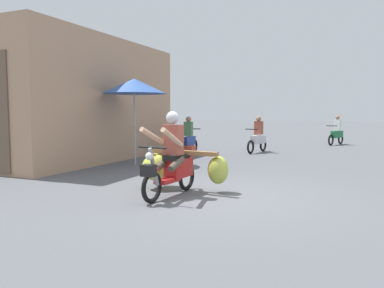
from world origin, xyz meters
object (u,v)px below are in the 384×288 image
(motorbike_distant_ahead_right, at_px, (189,139))
(produce_crate, at_px, (187,151))
(motorbike_distant_ahead_left, at_px, (337,133))
(market_umbrella_near_shop, at_px, (134,86))
(motorbike_main_loaded, at_px, (170,165))
(motorbike_distant_far_ahead, at_px, (258,138))

(motorbike_distant_ahead_right, xyz_separation_m, produce_crate, (0.10, -0.41, -0.39))
(motorbike_distant_ahead_left, height_order, produce_crate, motorbike_distant_ahead_left)
(market_umbrella_near_shop, bearing_deg, produce_crate, 81.13)
(motorbike_main_loaded, height_order, market_umbrella_near_shop, market_umbrella_near_shop)
(motorbike_distant_ahead_right, bearing_deg, motorbike_distant_far_ahead, 37.83)
(motorbike_main_loaded, height_order, motorbike_distant_ahead_right, motorbike_main_loaded)
(motorbike_main_loaded, height_order, produce_crate, motorbike_main_loaded)
(motorbike_distant_ahead_right, relative_size, market_umbrella_near_shop, 0.64)
(motorbike_distant_ahead_left, relative_size, produce_crate, 2.76)
(motorbike_distant_far_ahead, xyz_separation_m, market_umbrella_near_shop, (-2.50, -4.86, 1.74))
(motorbike_distant_ahead_left, height_order, market_umbrella_near_shop, market_umbrella_near_shop)
(motorbike_main_loaded, relative_size, motorbike_distant_far_ahead, 1.16)
(motorbike_main_loaded, bearing_deg, motorbike_distant_ahead_left, 78.93)
(motorbike_distant_ahead_right, relative_size, produce_crate, 2.90)
(motorbike_distant_far_ahead, relative_size, produce_crate, 2.86)
(motorbike_main_loaded, height_order, motorbike_distant_far_ahead, motorbike_main_loaded)
(motorbike_distant_ahead_left, height_order, motorbike_distant_far_ahead, same)
(motorbike_distant_ahead_right, xyz_separation_m, market_umbrella_near_shop, (-0.33, -3.17, 1.74))
(motorbike_distant_ahead_left, height_order, motorbike_distant_ahead_right, same)
(motorbike_main_loaded, relative_size, motorbike_distant_ahead_left, 1.20)
(market_umbrella_near_shop, bearing_deg, motorbike_distant_ahead_left, 62.25)
(motorbike_distant_far_ahead, height_order, produce_crate, motorbike_distant_far_ahead)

